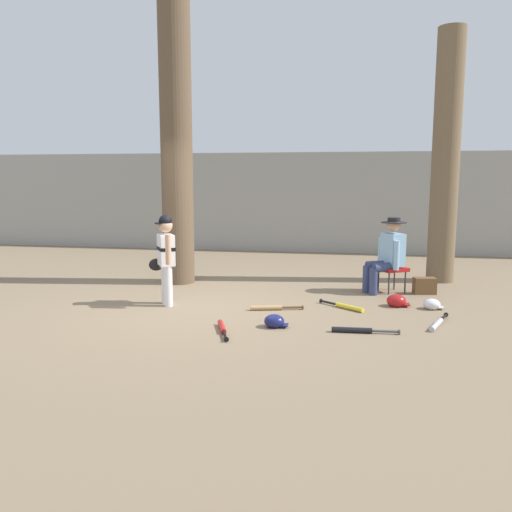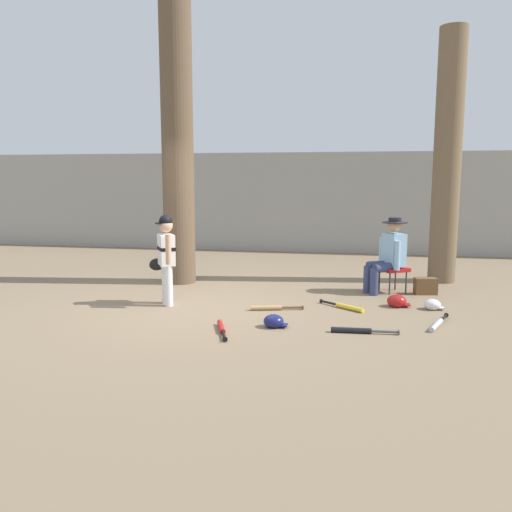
{
  "view_description": "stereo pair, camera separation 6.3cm",
  "coord_description": "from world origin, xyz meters",
  "px_view_note": "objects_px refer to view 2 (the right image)",
  "views": [
    {
      "loc": [
        2.15,
        -6.86,
        1.83
      ],
      "look_at": [
        0.86,
        0.22,
        0.75
      ],
      "focal_mm": 36.89,
      "sensor_mm": 36.0,
      "label": 1
    },
    {
      "loc": [
        2.21,
        -6.85,
        1.83
      ],
      "look_at": [
        0.86,
        0.22,
        0.75
      ],
      "focal_mm": 36.89,
      "sensor_mm": 36.0,
      "label": 2
    }
  ],
  "objects_px": {
    "young_ballplayer": "(166,254)",
    "batting_helmet_white": "(433,305)",
    "tree_near_player": "(177,127)",
    "seated_spectator": "(388,253)",
    "batting_helmet_red": "(397,301)",
    "bat_wood_tan": "(270,308)",
    "bat_black_composite": "(356,330)",
    "folding_stool": "(393,270)",
    "handbag_beside_stool": "(426,286)",
    "bat_red_barrel": "(222,328)",
    "bat_yellow_trainer": "(346,307)",
    "tree_behind_spectator": "(446,178)",
    "batting_helmet_navy": "(274,321)",
    "bat_aluminum_silver": "(437,324)"
  },
  "relations": [
    {
      "from": "young_ballplayer",
      "to": "batting_helmet_white",
      "type": "distance_m",
      "value": 3.84
    },
    {
      "from": "tree_near_player",
      "to": "batting_helmet_white",
      "type": "height_order",
      "value": "tree_near_player"
    },
    {
      "from": "seated_spectator",
      "to": "batting_helmet_red",
      "type": "xyz_separation_m",
      "value": [
        0.09,
        -0.93,
        -0.56
      ]
    },
    {
      "from": "young_ballplayer",
      "to": "seated_spectator",
      "type": "bearing_deg",
      "value": 23.83
    },
    {
      "from": "bat_wood_tan",
      "to": "batting_helmet_red",
      "type": "distance_m",
      "value": 1.82
    },
    {
      "from": "seated_spectator",
      "to": "batting_helmet_red",
      "type": "relative_size",
      "value": 3.7
    },
    {
      "from": "seated_spectator",
      "to": "batting_helmet_white",
      "type": "height_order",
      "value": "seated_spectator"
    },
    {
      "from": "bat_black_composite",
      "to": "bat_wood_tan",
      "type": "bearing_deg",
      "value": 142.94
    },
    {
      "from": "folding_stool",
      "to": "handbag_beside_stool",
      "type": "xyz_separation_m",
      "value": [
        0.5,
        -0.05,
        -0.23
      ]
    },
    {
      "from": "bat_wood_tan",
      "to": "batting_helmet_red",
      "type": "height_order",
      "value": "batting_helmet_red"
    },
    {
      "from": "bat_red_barrel",
      "to": "bat_yellow_trainer",
      "type": "bearing_deg",
      "value": 42.81
    },
    {
      "from": "folding_stool",
      "to": "bat_red_barrel",
      "type": "relative_size",
      "value": 0.77
    },
    {
      "from": "batting_helmet_red",
      "to": "seated_spectator",
      "type": "bearing_deg",
      "value": 95.35
    },
    {
      "from": "tree_near_player",
      "to": "bat_yellow_trainer",
      "type": "relative_size",
      "value": 9.44
    },
    {
      "from": "tree_behind_spectator",
      "to": "batting_helmet_white",
      "type": "xyz_separation_m",
      "value": [
        -0.43,
        -2.15,
        -1.75
      ]
    },
    {
      "from": "seated_spectator",
      "to": "batting_helmet_red",
      "type": "bearing_deg",
      "value": -84.65
    },
    {
      "from": "seated_spectator",
      "to": "batting_helmet_navy",
      "type": "bearing_deg",
      "value": -122.9
    },
    {
      "from": "young_ballplayer",
      "to": "bat_wood_tan",
      "type": "bearing_deg",
      "value": -2.05
    },
    {
      "from": "tree_near_player",
      "to": "bat_aluminum_silver",
      "type": "bearing_deg",
      "value": -27.29
    },
    {
      "from": "tree_behind_spectator",
      "to": "batting_helmet_red",
      "type": "relative_size",
      "value": 13.74
    },
    {
      "from": "young_ballplayer",
      "to": "bat_wood_tan",
      "type": "height_order",
      "value": "young_ballplayer"
    },
    {
      "from": "bat_red_barrel",
      "to": "batting_helmet_navy",
      "type": "xyz_separation_m",
      "value": [
        0.59,
        0.27,
        0.04
      ]
    },
    {
      "from": "bat_red_barrel",
      "to": "bat_black_composite",
      "type": "bearing_deg",
      "value": 7.25
    },
    {
      "from": "bat_red_barrel",
      "to": "bat_black_composite",
      "type": "distance_m",
      "value": 1.61
    },
    {
      "from": "bat_yellow_trainer",
      "to": "batting_helmet_red",
      "type": "bearing_deg",
      "value": 21.55
    },
    {
      "from": "bat_aluminum_silver",
      "to": "batting_helmet_navy",
      "type": "bearing_deg",
      "value": -168.48
    },
    {
      "from": "folding_stool",
      "to": "young_ballplayer",
      "type": "bearing_deg",
      "value": -156.02
    },
    {
      "from": "folding_stool",
      "to": "bat_yellow_trainer",
      "type": "xyz_separation_m",
      "value": [
        -0.7,
        -1.26,
        -0.33
      ]
    },
    {
      "from": "tree_near_player",
      "to": "handbag_beside_stool",
      "type": "bearing_deg",
      "value": -2.87
    },
    {
      "from": "handbag_beside_stool",
      "to": "batting_helmet_navy",
      "type": "xyz_separation_m",
      "value": [
        -2.07,
        -2.28,
        -0.06
      ]
    },
    {
      "from": "young_ballplayer",
      "to": "bat_red_barrel",
      "type": "bearing_deg",
      "value": -45.72
    },
    {
      "from": "handbag_beside_stool",
      "to": "bat_wood_tan",
      "type": "xyz_separation_m",
      "value": [
        -2.24,
        -1.46,
        -0.1
      ]
    },
    {
      "from": "young_ballplayer",
      "to": "handbag_beside_stool",
      "type": "bearing_deg",
      "value": 20.41
    },
    {
      "from": "bat_aluminum_silver",
      "to": "batting_helmet_red",
      "type": "distance_m",
      "value": 1.04
    },
    {
      "from": "bat_red_barrel",
      "to": "batting_helmet_red",
      "type": "height_order",
      "value": "batting_helmet_red"
    },
    {
      "from": "tree_behind_spectator",
      "to": "bat_black_composite",
      "type": "bearing_deg",
      "value": -112.86
    },
    {
      "from": "batting_helmet_red",
      "to": "bat_wood_tan",
      "type": "bearing_deg",
      "value": -162.96
    },
    {
      "from": "bat_wood_tan",
      "to": "bat_yellow_trainer",
      "type": "xyz_separation_m",
      "value": [
        1.04,
        0.25,
        0.0
      ]
    },
    {
      "from": "tree_behind_spectator",
      "to": "bat_black_composite",
      "type": "relative_size",
      "value": 5.58
    },
    {
      "from": "bat_yellow_trainer",
      "to": "batting_helmet_red",
      "type": "distance_m",
      "value": 0.76
    },
    {
      "from": "young_ballplayer",
      "to": "batting_helmet_white",
      "type": "relative_size",
      "value": 4.74
    },
    {
      "from": "bat_red_barrel",
      "to": "batting_helmet_white",
      "type": "bearing_deg",
      "value": 30.44
    },
    {
      "from": "tree_near_player",
      "to": "tree_behind_spectator",
      "type": "bearing_deg",
      "value": 11.67
    },
    {
      "from": "tree_near_player",
      "to": "bat_wood_tan",
      "type": "xyz_separation_m",
      "value": [
        1.88,
        -1.67,
        -2.64
      ]
    },
    {
      "from": "bat_black_composite",
      "to": "bat_yellow_trainer",
      "type": "xyz_separation_m",
      "value": [
        -0.14,
        1.14,
        0.0
      ]
    },
    {
      "from": "bat_aluminum_silver",
      "to": "batting_helmet_navy",
      "type": "xyz_separation_m",
      "value": [
        -1.99,
        -0.4,
        0.04
      ]
    },
    {
      "from": "bat_red_barrel",
      "to": "batting_helmet_red",
      "type": "bearing_deg",
      "value": 36.97
    },
    {
      "from": "bat_wood_tan",
      "to": "batting_helmet_navy",
      "type": "distance_m",
      "value": 0.84
    },
    {
      "from": "folding_stool",
      "to": "bat_aluminum_silver",
      "type": "height_order",
      "value": "folding_stool"
    },
    {
      "from": "batting_helmet_navy",
      "to": "tree_behind_spectator",
      "type": "bearing_deg",
      "value": 54.16
    }
  ]
}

